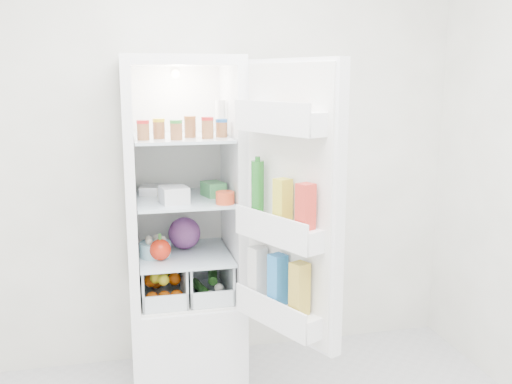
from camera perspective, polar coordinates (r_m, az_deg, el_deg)
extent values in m
cube|color=silver|center=(3.37, -4.58, 4.69)|extent=(3.00, 0.02, 2.60)
cube|color=white|center=(3.36, -7.01, -14.09)|extent=(0.60, 0.60, 0.50)
cube|color=white|center=(3.04, -7.72, 12.87)|extent=(0.60, 0.60, 0.05)
cube|color=white|center=(3.36, -7.87, 1.58)|extent=(0.60, 0.05, 1.25)
cube|color=white|center=(3.08, -12.50, 0.51)|extent=(0.05, 0.60, 1.25)
cube|color=white|center=(3.13, -2.38, 0.95)|extent=(0.05, 0.60, 1.25)
cube|color=white|center=(3.33, -7.82, 1.49)|extent=(0.50, 0.01, 1.25)
sphere|color=white|center=(3.25, -8.05, 11.61)|extent=(0.05, 0.05, 0.05)
cube|color=silver|center=(3.16, -7.18, -6.23)|extent=(0.49, 0.53, 0.01)
cube|color=silver|center=(3.08, -7.32, -0.72)|extent=(0.49, 0.53, 0.02)
cube|color=silver|center=(3.03, -7.48, 5.40)|extent=(0.49, 0.53, 0.02)
cylinder|color=#B21919|center=(2.88, -11.22, 5.96)|extent=(0.06, 0.06, 0.08)
cylinder|color=gold|center=(2.93, -9.68, 6.11)|extent=(0.06, 0.06, 0.08)
cylinder|color=#267226|center=(2.86, -7.97, 6.03)|extent=(0.06, 0.06, 0.08)
cylinder|color=brown|center=(2.96, -6.60, 6.26)|extent=(0.06, 0.06, 0.08)
cylinder|color=#B21919|center=(2.90, -4.87, 6.19)|extent=(0.06, 0.06, 0.08)
cylinder|color=#194C8C|center=(2.97, -3.47, 6.32)|extent=(0.06, 0.06, 0.08)
cylinder|color=white|center=(3.07, -3.56, 7.43)|extent=(0.06, 0.06, 0.19)
cube|color=silver|center=(2.95, -8.19, -0.29)|extent=(0.15, 0.15, 0.09)
cube|color=white|center=(2.99, -8.53, -0.33)|extent=(0.13, 0.13, 0.07)
cylinder|color=#D3431F|center=(2.91, -3.11, -0.58)|extent=(0.10, 0.10, 0.06)
cube|color=silver|center=(3.20, -9.92, 0.22)|extent=(0.19, 0.16, 0.04)
cube|color=#459953|center=(3.10, -4.29, 0.29)|extent=(0.13, 0.16, 0.08)
sphere|color=#571E4D|center=(3.22, -7.17, -4.10)|extent=(0.18, 0.18, 0.18)
sphere|color=red|center=(3.04, -9.55, -5.72)|extent=(0.11, 0.11, 0.11)
cylinder|color=#90C8D7|center=(3.12, -10.03, -5.67)|extent=(0.22, 0.22, 0.08)
sphere|color=#DD5B0B|center=(3.10, -10.36, -10.42)|extent=(0.07, 0.07, 0.07)
sphere|color=#DD5B0B|center=(3.10, -9.14, -10.36)|extent=(0.07, 0.07, 0.07)
sphere|color=#DD5B0B|center=(3.10, -7.93, -10.29)|extent=(0.07, 0.07, 0.07)
sphere|color=#DD5B0B|center=(3.19, -10.50, -8.72)|extent=(0.07, 0.07, 0.07)
sphere|color=#DD5B0B|center=(3.19, -9.33, -8.66)|extent=(0.07, 0.07, 0.07)
sphere|color=#DD5B0B|center=(3.20, -8.15, -8.59)|extent=(0.07, 0.07, 0.07)
sphere|color=#DD5B0B|center=(3.32, -9.96, -8.87)|extent=(0.07, 0.07, 0.07)
sphere|color=yellow|center=(3.12, -10.01, -8.46)|extent=(0.06, 0.06, 0.06)
sphere|color=yellow|center=(3.23, -8.87, -7.74)|extent=(0.06, 0.06, 0.06)
sphere|color=yellow|center=(3.09, -9.22, -8.67)|extent=(0.06, 0.06, 0.06)
cylinder|color=#1D4918|center=(3.23, -5.61, -9.53)|extent=(0.09, 0.21, 0.05)
cylinder|color=#1D4918|center=(3.27, -4.34, -8.31)|extent=(0.08, 0.21, 0.05)
sphere|color=white|center=(3.13, -4.58, -10.25)|extent=(0.05, 0.05, 0.05)
sphere|color=white|center=(3.14, -3.73, -9.54)|extent=(0.05, 0.05, 0.05)
cube|color=white|center=(2.64, 3.73, -1.04)|extent=(0.31, 0.57, 1.30)
cube|color=white|center=(2.61, 3.16, -1.14)|extent=(0.25, 0.51, 1.26)
cube|color=white|center=(2.53, 2.39, 7.04)|extent=(0.31, 0.50, 0.10)
cube|color=white|center=(2.61, 2.30, -3.97)|extent=(0.31, 0.50, 0.10)
cube|color=white|center=(2.74, 2.23, -12.05)|extent=(0.31, 0.50, 0.10)
sphere|color=#AC6B4E|center=(2.43, 4.17, 8.26)|extent=(0.05, 0.05, 0.05)
sphere|color=#AC6B4E|center=(2.49, 2.91, 8.35)|extent=(0.05, 0.05, 0.05)
sphere|color=#AC6B4E|center=(2.55, 1.72, 8.44)|extent=(0.05, 0.05, 0.05)
cylinder|color=#1C631F|center=(2.68, 0.16, 0.39)|extent=(0.06, 0.06, 0.26)
cube|color=yellow|center=(2.55, 2.67, -0.87)|extent=(0.09, 0.09, 0.20)
cube|color=red|center=(2.44, 4.98, -1.46)|extent=(0.09, 0.09, 0.20)
cube|color=white|center=(2.79, 0.15, -7.91)|extent=(0.09, 0.09, 0.24)
cube|color=#2981D1|center=(2.68, 2.17, -8.74)|extent=(0.09, 0.09, 0.24)
cube|color=gold|center=(2.57, 4.37, -9.62)|extent=(0.09, 0.09, 0.24)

